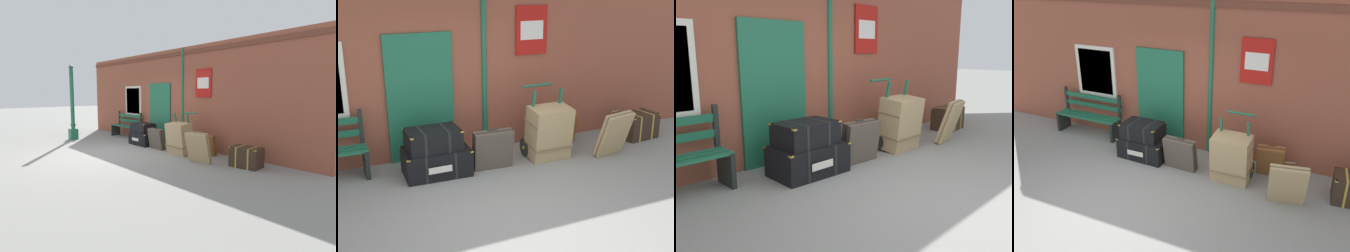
# 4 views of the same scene
# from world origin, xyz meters

# --- Properties ---
(ground_plane) EXTENTS (60.00, 60.00, 0.00)m
(ground_plane) POSITION_xyz_m (0.00, 0.00, 0.00)
(ground_plane) COLOR gray
(brick_facade) EXTENTS (10.40, 0.35, 3.20)m
(brick_facade) POSITION_xyz_m (-0.02, 2.60, 1.60)
(brick_facade) COLOR brown
(brick_facade) RESTS_ON ground
(platform_bench) EXTENTS (1.60, 0.43, 1.01)m
(platform_bench) POSITION_xyz_m (-2.20, 2.16, 0.44)
(platform_bench) COLOR #1E6647
(platform_bench) RESTS_ON ground
(steamer_trunk_base) EXTENTS (1.04, 0.69, 0.43)m
(steamer_trunk_base) POSITION_xyz_m (-0.44, 1.70, 0.21)
(steamer_trunk_base) COLOR black
(steamer_trunk_base) RESTS_ON ground
(steamer_trunk_middle) EXTENTS (0.81, 0.55, 0.33)m
(steamer_trunk_middle) POSITION_xyz_m (-0.48, 1.69, 0.58)
(steamer_trunk_middle) COLOR black
(steamer_trunk_middle) RESTS_ON steamer_trunk_base
(porters_trolley) EXTENTS (0.71, 0.62, 1.19)m
(porters_trolley) POSITION_xyz_m (1.46, 1.72, 0.27)
(porters_trolley) COLOR black
(porters_trolley) RESTS_ON ground
(large_brown_trunk) EXTENTS (0.70, 0.53, 0.92)m
(large_brown_trunk) POSITION_xyz_m (1.46, 1.54, 0.46)
(large_brown_trunk) COLOR tan
(large_brown_trunk) RESTS_ON ground
(suitcase_brown) EXTENTS (0.66, 0.47, 0.80)m
(suitcase_brown) POSITION_xyz_m (2.52, 1.18, 0.39)
(suitcase_brown) COLOR tan
(suitcase_brown) RESTS_ON ground
(suitcase_slate) EXTENTS (0.65, 0.31, 0.67)m
(suitcase_slate) POSITION_xyz_m (0.44, 1.53, 0.32)
(suitcase_slate) COLOR #51473D
(suitcase_slate) RESTS_ON ground
(suitcase_umber) EXTENTS (0.54, 0.36, 0.61)m
(suitcase_umber) POSITION_xyz_m (2.06, 2.06, 0.30)
(suitcase_umber) COLOR brown
(suitcase_umber) RESTS_ON ground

